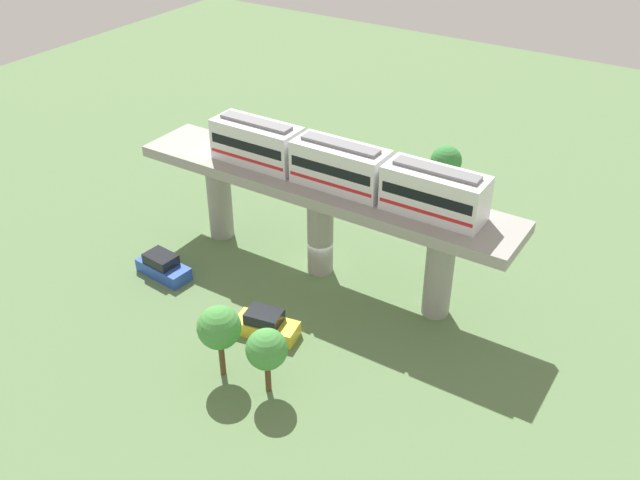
{
  "coord_description": "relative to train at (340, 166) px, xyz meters",
  "views": [
    {
      "loc": [
        -37.19,
        -23.68,
        30.59
      ],
      "look_at": [
        -2.5,
        -1.57,
        4.53
      ],
      "focal_mm": 40.19,
      "sensor_mm": 36.0,
      "label": 1
    }
  ],
  "objects": [
    {
      "name": "tree_far_corner",
      "position": [
        -12.64,
        0.61,
        -5.5
      ],
      "size": [
        2.66,
        2.66,
        4.95
      ],
      "color": "brown",
      "rests_on": "ground"
    },
    {
      "name": "ground_plane",
      "position": [
        0.0,
        1.57,
        -9.08
      ],
      "size": [
        120.0,
        120.0,
        0.0
      ],
      "primitive_type": "plane",
      "color": "#5B7A4C"
    },
    {
      "name": "tree_near_viaduct",
      "position": [
        -12.3,
        -2.59,
        -5.94
      ],
      "size": [
        2.47,
        2.47,
        4.42
      ],
      "color": "brown",
      "rests_on": "ground"
    },
    {
      "name": "train",
      "position": [
        0.0,
        0.0,
        0.0
      ],
      "size": [
        2.64,
        20.5,
        3.24
      ],
      "color": "silver",
      "rests_on": "viaduct"
    },
    {
      "name": "parked_car_yellow",
      "position": [
        -8.15,
        0.61,
        -8.34
      ],
      "size": [
        2.54,
        4.46,
        1.76
      ],
      "rotation": [
        0.0,
        0.0,
        0.18
      ],
      "color": "yellow",
      "rests_on": "ground"
    },
    {
      "name": "tree_mid_lot",
      "position": [
        14.84,
        -1.65,
        -5.34
      ],
      "size": [
        2.67,
        2.67,
        5.13
      ],
      "color": "brown",
      "rests_on": "ground"
    },
    {
      "name": "viaduct",
      "position": [
        0.0,
        1.57,
        -3.36
      ],
      "size": [
        5.2,
        28.85,
        7.55
      ],
      "color": "#999691",
      "rests_on": "ground"
    },
    {
      "name": "parked_car_blue",
      "position": [
        -6.78,
        11.0,
        -8.34
      ],
      "size": [
        2.19,
        4.35,
        1.76
      ],
      "rotation": [
        0.0,
        0.0,
        -0.09
      ],
      "color": "#284CB7",
      "rests_on": "ground"
    }
  ]
}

